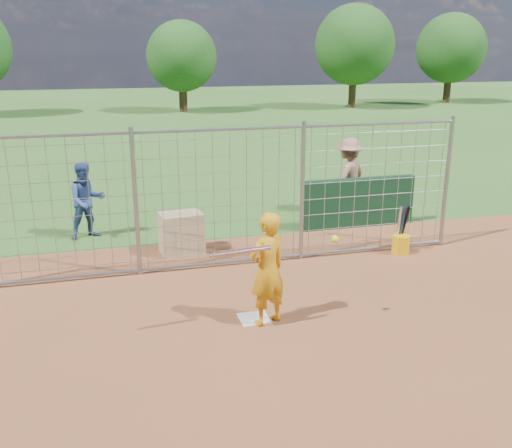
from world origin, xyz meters
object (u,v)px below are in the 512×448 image
object	(u,v)px
batter	(267,269)
bystander_a	(87,201)
bystander_c	(348,176)
bucket_with_bats	(401,242)
equipment_bin	(181,233)

from	to	relation	value
batter	bystander_a	size ratio (longest dim) A/B	1.05
bystander_c	bystander_a	bearing A→B (deg)	-31.60
bystander_c	bucket_with_bats	world-z (taller)	bystander_c
batter	equipment_bin	bearing A→B (deg)	-100.75
bystander_c	bucket_with_bats	distance (m)	2.96
bystander_c	batter	bearing A→B (deg)	21.12
batter	bystander_c	bearing A→B (deg)	-148.69
bystander_c	equipment_bin	distance (m)	4.59
equipment_bin	bucket_with_bats	xyz separation A→B (m)	(4.09, -1.17, -0.15)
equipment_bin	bucket_with_bats	distance (m)	4.26
bystander_a	bystander_c	bearing A→B (deg)	-14.90
batter	bystander_a	distance (m)	5.35
bystander_c	equipment_bin	bearing A→B (deg)	-12.23
bucket_with_bats	batter	bearing A→B (deg)	-147.40
batter	bystander_c	distance (m)	6.07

